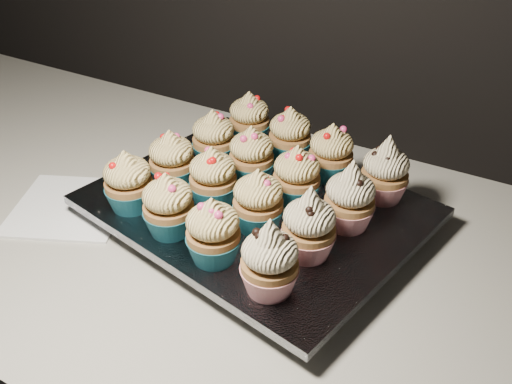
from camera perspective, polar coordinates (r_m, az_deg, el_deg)
worktop at (r=0.88m, az=-13.53°, el=-0.72°), size 2.44×0.64×0.04m
napkin at (r=0.84m, az=-18.08°, el=-1.42°), size 0.20×0.20×0.00m
baking_tray at (r=0.77m, az=0.00°, el=-2.43°), size 0.43×0.36×0.02m
foil_lining at (r=0.76m, az=0.00°, el=-1.39°), size 0.46×0.39×0.01m
cupcake_0 at (r=0.74m, az=-12.65°, el=0.96°), size 0.06×0.06×0.08m
cupcake_1 at (r=0.69m, az=-8.76°, el=-1.38°), size 0.06×0.06×0.08m
cupcake_2 at (r=0.64m, az=-4.31°, el=-4.03°), size 0.06×0.06×0.08m
cupcake_3 at (r=0.60m, az=1.37°, el=-6.89°), size 0.06×0.06×0.10m
cupcake_4 at (r=0.78m, az=-8.41°, el=3.13°), size 0.06×0.06×0.08m
cupcake_5 at (r=0.74m, az=-4.33°, el=1.40°), size 0.06×0.06×0.08m
cupcake_6 at (r=0.69m, az=0.21°, el=-0.98°), size 0.06×0.06×0.08m
cupcake_7 at (r=0.65m, az=5.31°, el=-3.43°), size 0.06×0.06×0.10m
cupcake_8 at (r=0.83m, az=-4.26°, el=5.32°), size 0.06×0.06×0.08m
cupcake_9 at (r=0.78m, az=-0.46°, el=3.61°), size 0.06×0.06×0.08m
cupcake_10 at (r=0.74m, az=4.09°, el=1.53°), size 0.06×0.06×0.08m
cupcake_11 at (r=0.70m, az=9.35°, el=-0.65°), size 0.06×0.06×0.10m
cupcake_12 at (r=0.88m, az=-0.67°, el=7.26°), size 0.06×0.06×0.08m
cupcake_13 at (r=0.84m, az=3.41°, el=5.65°), size 0.06×0.06×0.08m
cupcake_14 at (r=0.79m, az=7.52°, el=3.83°), size 0.06×0.06×0.08m
cupcake_15 at (r=0.76m, az=12.78°, el=1.95°), size 0.06×0.06×0.10m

